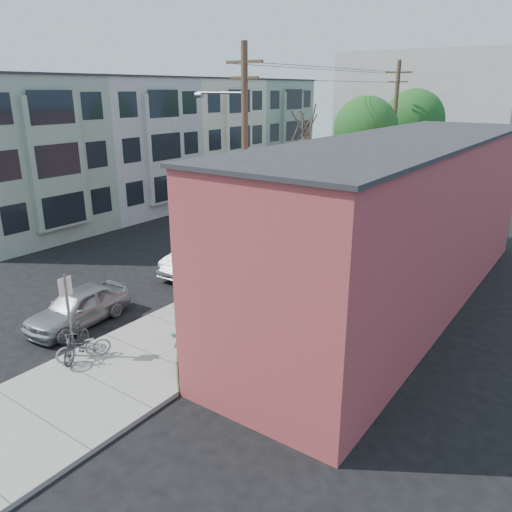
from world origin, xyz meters
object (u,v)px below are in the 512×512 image
Objects in this scene: parking_meter_far at (311,227)px; car_0 at (78,307)px; utility_pole_near at (244,160)px; car_4 at (355,199)px; sign_post at (68,308)px; tree_leafy_far at (414,120)px; bus at (348,171)px; car_2 at (276,231)px; patron_green at (184,334)px; parked_bike_a at (76,342)px; patio_chair_b at (203,347)px; car_3 at (323,211)px; tree_bare at (299,199)px; patio_chair_a at (257,319)px; patron_grey at (181,350)px; parked_bike_b at (84,347)px; tree_leafy_mid at (366,129)px; car_1 at (207,254)px; parking_meter_near at (185,281)px; cyclist at (239,273)px.

car_0 is at bearing -97.95° from parking_meter_far.
car_4 is (-1.91, 16.10, -4.74)m from utility_pole_near.
car_4 is at bearing 94.24° from sign_post.
tree_leafy_far is 0.75× the size of bus.
car_0 is (-2.08, -7.47, -4.71)m from utility_pole_near.
car_4 is at bearing -118.60° from tree_leafy_far.
car_2 is (-1.73, 5.28, -4.67)m from utility_pole_near.
utility_pole_near is 2.44× the size of car_0.
utility_pole_near is at bearing -133.33° from patron_green.
parked_bike_a is at bearing -33.99° from patron_green.
parked_bike_a reaches higher than patio_chair_b.
car_3 is 12.08m from bus.
tree_bare is 9.35m from patio_chair_a.
utility_pole_near is at bearing -81.53° from car_4.
sign_post is at bearing -86.59° from car_2.
car_4 is at bearing -178.26° from patron_grey.
utility_pole_near is at bearing 117.92° from parked_bike_b.
tree_leafy_mid is 4.60× the size of parked_bike_b.
car_1 is at bearing -170.74° from utility_pole_near.
bus reaches higher than car_0.
car_4 is at bearing 95.09° from parking_meter_near.
tree_leafy_far is 25.47m from patio_chair_a.
tree_leafy_far is 21.49m from car_1.
bus reaches higher than parked_bike_b.
cyclist is at bearing -83.64° from tree_bare.
parked_bike_a is at bearing -79.37° from car_1.
car_4 is (-0.07, 5.14, -0.06)m from car_3.
cyclist reaches higher than parking_meter_near.
patio_chair_b is at bearing 113.44° from cyclist.
parked_bike_b is at bearing -137.56° from patio_chair_a.
sign_post is at bearing -90.25° from utility_pole_near.
car_1 reaches higher than patio_chair_a.
car_4 reaches higher than patio_chair_b.
parking_meter_far is at bearing 77.06° from car_0.
car_4 is (-2.32, -4.26, -5.46)m from tree_leafy_far.
utility_pole_near is at bearing 60.29° from parked_bike_a.
tree_bare is 13.44m from parked_bike_b.
patron_grey is (3.27, -19.80, -4.94)m from tree_leafy_mid.
tree_leafy_mid is 1.93× the size of car_4.
car_1 is (-2.43, -4.44, -2.21)m from tree_bare.
tree_bare reaches higher than sign_post.
tree_leafy_mid is 14.51m from cyclist.
utility_pole_near reaches higher than parked_bike_b.
parked_bike_a is (0.19, 0.02, -1.13)m from sign_post.
parking_meter_near is 0.12× the size of utility_pole_near.
car_2 is (-2.81, 7.14, -0.26)m from cyclist.
tree_leafy_far is 28.02m from patio_chair_b.
utility_pole_near reaches higher than parked_bike_a.
car_3 is at bearing 85.93° from car_1.
parked_bike_b reaches higher than patio_chair_b.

